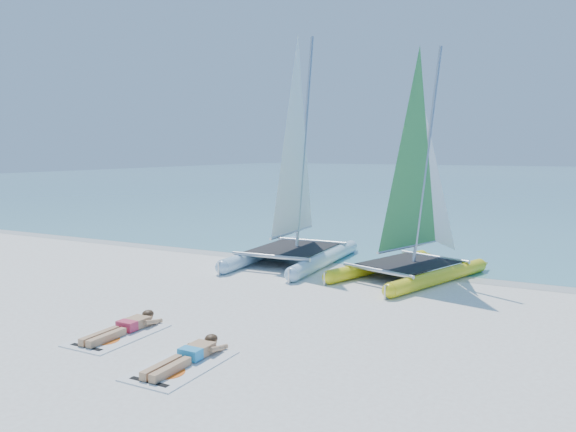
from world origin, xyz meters
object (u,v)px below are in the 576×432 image
object	(u,v)px
towel_b	(181,365)
catamaran_blue	(295,192)
sunbather_a	(125,327)
sunbather_b	(189,355)
towel_a	(118,335)
catamaran_yellow	(420,202)

from	to	relation	value
towel_b	catamaran_blue	bearing A→B (deg)	104.95
sunbather_a	sunbather_b	distance (m)	2.06
towel_a	sunbather_a	bearing A→B (deg)	90.00
catamaran_blue	sunbather_a	size ratio (longest dim) A/B	4.16
sunbather_a	sunbather_b	world-z (taller)	same
towel_b	sunbather_b	xyz separation A→B (m)	(0.00, 0.19, 0.11)
catamaran_blue	catamaran_yellow	xyz separation A→B (m)	(3.83, -0.04, -0.12)
catamaran_blue	towel_a	bearing A→B (deg)	-90.59
catamaran_blue	towel_b	size ratio (longest dim) A/B	3.88
towel_b	catamaran_yellow	bearing A→B (deg)	78.84
towel_b	sunbather_b	distance (m)	0.22
catamaran_yellow	sunbather_b	bearing A→B (deg)	-82.50
towel_a	sunbather_b	bearing A→B (deg)	-12.39
towel_a	towel_b	xyz separation A→B (m)	(1.96, -0.62, 0.00)
catamaran_blue	towel_b	world-z (taller)	catamaran_blue
catamaran_yellow	towel_a	world-z (taller)	catamaran_yellow
sunbather_b	towel_b	bearing A→B (deg)	-90.00
sunbather_b	catamaran_blue	bearing A→B (deg)	105.29
sunbather_a	sunbather_b	size ratio (longest dim) A/B	1.00
towel_b	sunbather_b	bearing A→B (deg)	90.00
towel_a	sunbather_a	world-z (taller)	sunbather_a
sunbather_a	towel_b	size ratio (longest dim) A/B	0.93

